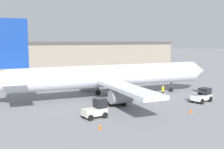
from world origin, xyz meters
TOP-DOWN VIEW (x-y plane):
  - ground_plane at (0.00, 0.00)m, footprint 400.00×400.00m
  - terminal_building at (-5.42, 40.16)m, footprint 79.03×15.54m
  - airplane at (-1.05, -0.01)m, footprint 39.31×32.30m
  - ground_crew_worker at (7.95, -2.96)m, footprint 0.41×0.41m
  - baggage_tug at (-6.62, -10.68)m, footprint 3.12×2.37m
  - belt_loader_truck at (11.17, -8.78)m, footprint 3.89×2.93m
  - pushback_tug at (-1.44, -5.45)m, footprint 3.31×2.63m
  - safety_cone_near at (5.42, -13.29)m, footprint 0.36×0.36m
  - safety_cone_far at (-7.75, -14.98)m, footprint 0.36×0.36m

SIDE VIEW (x-z plane):
  - ground_plane at x=0.00m, z-range 0.00..0.00m
  - safety_cone_near at x=5.42m, z-range 0.00..0.55m
  - safety_cone_far at x=-7.75m, z-range 0.00..0.55m
  - pushback_tug at x=-1.44m, z-range -0.05..1.90m
  - ground_crew_worker at x=7.95m, z-range 0.06..1.90m
  - belt_loader_truck at x=11.17m, z-range -0.04..2.07m
  - baggage_tug at x=-6.62m, z-range -0.11..2.22m
  - airplane at x=-1.05m, z-range -2.65..9.72m
  - terminal_building at x=-5.42m, z-range 0.01..8.81m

